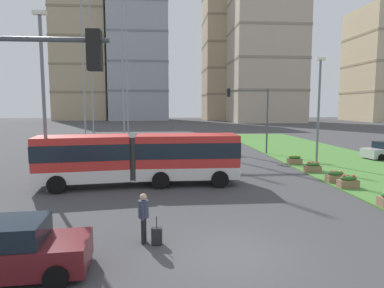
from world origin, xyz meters
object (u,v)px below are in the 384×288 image
(articulated_bus, at_px, (140,158))
(car_black_sedan, at_px, (120,152))
(rolling_suitcase, at_px, (157,236))
(flower_planter_4, at_px, (313,167))
(traffic_light_far_right, at_px, (254,109))
(flower_planter_3, at_px, (336,176))
(flower_planter_2, at_px, (348,181))
(pedestrian_crossing, at_px, (144,215))
(streetlight_median, at_px, (319,106))
(streetlight_left, at_px, (44,96))
(apartment_tower_westcentre, at_px, (139,51))
(apartment_tower_centre, at_px, (229,47))
(car_maroon_sedan, at_px, (4,250))
(apartment_tower_east, at_px, (378,66))
(apartment_tower_west, at_px, (83,55))
(apartment_tower_eastcentre, at_px, (266,32))
(flower_planter_5, at_px, (295,160))

(articulated_bus, relative_size, car_black_sedan, 2.64)
(car_black_sedan, bearing_deg, rolling_suitcase, -78.87)
(flower_planter_4, distance_m, traffic_light_far_right, 10.42)
(traffic_light_far_right, bearing_deg, flower_planter_3, -82.19)
(flower_planter_2, bearing_deg, pedestrian_crossing, -149.04)
(flower_planter_3, xyz_separation_m, streetlight_median, (1.90, 6.65, 4.26))
(articulated_bus, height_order, flower_planter_2, articulated_bus)
(flower_planter_3, bearing_deg, streetlight_left, -177.16)
(apartment_tower_westcentre, bearing_deg, apartment_tower_centre, 0.26)
(flower_planter_4, height_order, apartment_tower_westcentre, apartment_tower_westcentre)
(car_maroon_sedan, distance_m, apartment_tower_east, 119.62)
(car_black_sedan, xyz_separation_m, pedestrian_crossing, (3.17, -18.20, 0.25))
(flower_planter_3, relative_size, apartment_tower_westcentre, 0.02)
(apartment_tower_west, bearing_deg, apartment_tower_westcentre, -12.90)
(rolling_suitcase, bearing_deg, streetlight_left, 129.15)
(pedestrian_crossing, relative_size, apartment_tower_eastcentre, 0.03)
(articulated_bus, bearing_deg, traffic_light_far_right, 50.17)
(apartment_tower_westcentre, xyz_separation_m, apartment_tower_east, (76.02, -13.49, -5.78))
(pedestrian_crossing, height_order, flower_planter_5, pedestrian_crossing)
(apartment_tower_west, xyz_separation_m, apartment_tower_westcentre, (19.70, -4.51, 0.84))
(car_black_sedan, bearing_deg, apartment_tower_east, 45.73)
(flower_planter_3, bearing_deg, apartment_tower_west, 110.64)
(car_black_sedan, bearing_deg, apartment_tower_centre, 73.20)
(car_maroon_sedan, xyz_separation_m, apartment_tower_centre, (26.84, 107.46, 24.31))
(flower_planter_2, relative_size, streetlight_median, 0.13)
(rolling_suitcase, relative_size, flower_planter_5, 0.88)
(apartment_tower_east, bearing_deg, streetlight_left, -131.28)
(apartment_tower_westcentre, bearing_deg, car_black_sedan, -87.20)
(articulated_bus, relative_size, apartment_tower_centre, 0.24)
(pedestrian_crossing, height_order, traffic_light_far_right, traffic_light_far_right)
(car_black_sedan, height_order, streetlight_median, streetlight_median)
(flower_planter_3, height_order, streetlight_left, streetlight_left)
(pedestrian_crossing, distance_m, streetlight_left, 10.13)
(rolling_suitcase, xyz_separation_m, apartment_tower_westcentre, (-7.88, 105.50, 22.99))
(pedestrian_crossing, xyz_separation_m, apartment_tower_westcentre, (-7.43, 105.30, 22.30))
(car_black_sedan, distance_m, car_maroon_sedan, 20.23)
(car_black_sedan, distance_m, apartment_tower_westcentre, 90.07)
(apartment_tower_westcentre, height_order, apartment_tower_east, apartment_tower_westcentre)
(pedestrian_crossing, distance_m, apartment_tower_west, 115.13)
(articulated_bus, distance_m, apartment_tower_eastcentre, 89.07)
(flower_planter_4, distance_m, apartment_tower_eastcentre, 83.48)
(traffic_light_far_right, relative_size, apartment_tower_westcentre, 0.14)
(flower_planter_2, xyz_separation_m, flower_planter_5, (0.00, 7.89, 0.00))
(flower_planter_5, relative_size, apartment_tower_centre, 0.02)
(rolling_suitcase, xyz_separation_m, streetlight_left, (-6.08, 7.47, 4.93))
(flower_planter_4, distance_m, apartment_tower_centre, 98.05)
(pedestrian_crossing, bearing_deg, rolling_suitcase, -23.96)
(rolling_suitcase, height_order, streetlight_median, streetlight_median)
(apartment_tower_westcentre, bearing_deg, pedestrian_crossing, -85.96)
(pedestrian_crossing, relative_size, flower_planter_2, 1.58)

